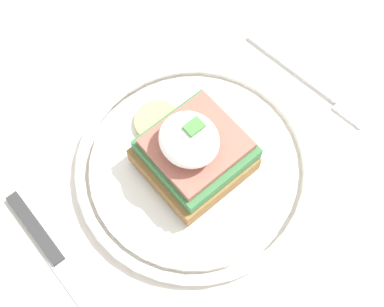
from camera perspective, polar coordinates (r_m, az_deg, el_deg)
The scene contains 6 objects.
ground_plane at distance 1.28m, azimuth -0.35°, elevation -15.35°, with size 6.00×6.00×0.00m, color gray.
dining_table at distance 0.64m, azimuth -0.68°, elevation -6.41°, with size 0.97×0.89×0.77m.
plate at distance 0.52m, azimuth -0.00°, elevation -1.22°, with size 0.23×0.23×0.02m.
sandwich at distance 0.49m, azimuth -0.01°, elevation 0.48°, with size 0.09×0.12×0.08m.
fork at distance 0.59m, azimuth 12.73°, elevation 7.41°, with size 0.03×0.16×0.00m.
knife at distance 0.51m, azimuth -14.38°, elevation -10.54°, with size 0.02×0.18×0.01m.
Camera 1 is at (0.12, 0.15, 1.26)m, focal length 50.00 mm.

